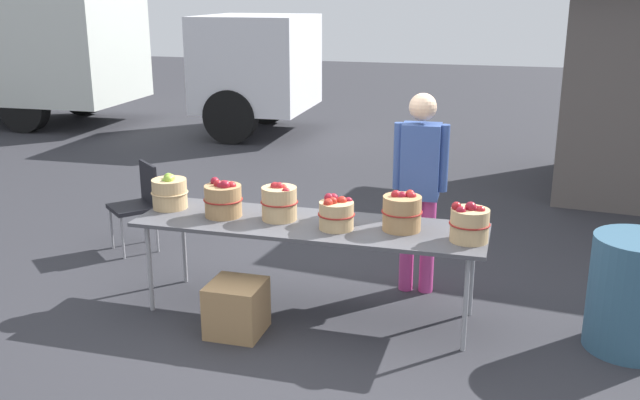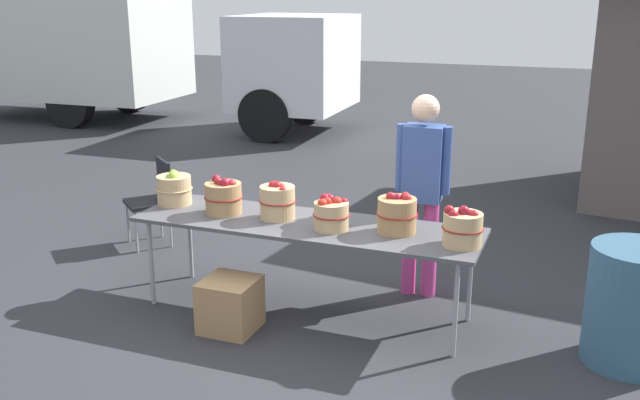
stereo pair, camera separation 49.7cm
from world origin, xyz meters
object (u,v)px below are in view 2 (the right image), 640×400
at_px(apple_basket_green_0, 174,189).
at_px(folding_chair, 154,195).
at_px(market_table, 306,227).
at_px(box_truck, 119,43).
at_px(trash_barrel, 633,306).
at_px(apple_basket_red_0, 224,197).
at_px(apple_basket_red_1, 277,201).
at_px(vendor_adult, 423,180).
at_px(apple_basket_red_2, 331,214).
at_px(apple_basket_red_4, 463,227).
at_px(apple_basket_red_3, 397,214).
at_px(produce_crate, 230,305).

bearing_deg(apple_basket_green_0, folding_chair, 132.73).
xyz_separation_m(market_table, box_truck, (-6.58, 6.75, 0.77)).
relative_size(apple_basket_green_0, trash_barrel, 0.36).
bearing_deg(apple_basket_red_0, apple_basket_green_0, 170.95).
bearing_deg(folding_chair, box_truck, 169.29).
relative_size(apple_basket_red_1, box_truck, 0.04).
relative_size(apple_basket_red_0, vendor_adult, 0.18).
bearing_deg(apple_basket_red_2, apple_basket_red_1, 168.61).
xyz_separation_m(apple_basket_red_1, apple_basket_red_2, (0.48, -0.10, -0.02)).
bearing_deg(apple_basket_red_0, vendor_adult, 25.00).
bearing_deg(box_truck, apple_basket_red_1, -48.26).
bearing_deg(vendor_adult, apple_basket_red_1, 30.48).
distance_m(apple_basket_green_0, box_truck, 8.59).
distance_m(market_table, apple_basket_red_4, 1.22).
bearing_deg(trash_barrel, apple_basket_red_4, -173.03).
xyz_separation_m(apple_basket_red_3, produce_crate, (-1.13, -0.52, -0.69)).
distance_m(apple_basket_red_2, apple_basket_red_4, 0.98).
distance_m(apple_basket_red_1, produce_crate, 0.87).
bearing_deg(apple_basket_green_0, apple_basket_red_3, -1.04).
xyz_separation_m(vendor_adult, box_truck, (-7.33, 6.08, 0.49)).
relative_size(apple_basket_green_0, vendor_adult, 0.18).
height_order(folding_chair, produce_crate, folding_chair).
bearing_deg(apple_basket_red_1, market_table, -6.45).
bearing_deg(apple_basket_red_3, apple_basket_red_4, -12.67).
bearing_deg(apple_basket_green_0, apple_basket_red_4, -3.49).
relative_size(vendor_adult, produce_crate, 4.25).
relative_size(market_table, folding_chair, 3.14).
bearing_deg(vendor_adult, apple_basket_red_3, 84.18).
bearing_deg(apple_basket_red_1, folding_chair, 152.69).
bearing_deg(vendor_adult, market_table, 39.66).
bearing_deg(apple_basket_red_1, trash_barrel, 0.82).
relative_size(market_table, apple_basket_red_3, 8.81).
bearing_deg(box_truck, market_table, -47.26).
xyz_separation_m(market_table, apple_basket_red_4, (1.21, -0.08, 0.17)).
distance_m(apple_basket_red_0, produce_crate, 0.88).
bearing_deg(box_truck, apple_basket_red_3, -44.18).
bearing_deg(trash_barrel, box_truck, 143.25).
height_order(apple_basket_red_0, folding_chair, apple_basket_red_0).
bearing_deg(apple_basket_red_1, box_truck, 133.31).
relative_size(apple_basket_red_2, trash_barrel, 0.34).
xyz_separation_m(apple_basket_red_4, box_truck, (-7.79, 6.82, 0.60)).
xyz_separation_m(apple_basket_red_4, produce_crate, (-1.64, -0.40, -0.69)).
bearing_deg(folding_chair, apple_basket_red_4, 23.63).
distance_m(apple_basket_red_1, apple_basket_red_3, 0.96).
xyz_separation_m(apple_basket_red_1, apple_basket_red_4, (1.46, -0.10, -0.01)).
distance_m(folding_chair, trash_barrel, 4.47).
relative_size(apple_basket_red_4, trash_barrel, 0.35).
xyz_separation_m(apple_basket_red_0, produce_crate, (0.28, -0.47, -0.69)).
bearing_deg(trash_barrel, produce_crate, -168.97).
distance_m(apple_basket_red_1, box_truck, 9.25).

